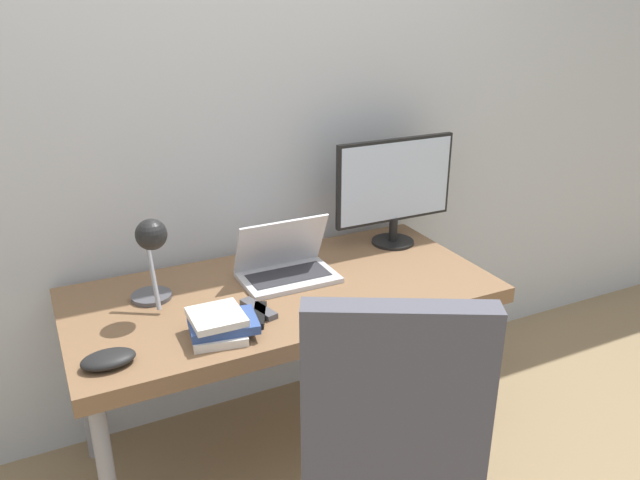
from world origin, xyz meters
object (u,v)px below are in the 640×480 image
Objects in this scene: desk_lamp at (151,251)px; office_chair at (388,461)px; monitor at (395,186)px; game_controller at (108,359)px; laptop at (286,266)px; book_stack at (220,325)px.

office_chair reaches higher than desk_lamp.
office_chair is (-0.65, -1.02, -0.38)m from monitor.
game_controller is (-1.24, -0.43, -0.24)m from monitor.
laptop is at bearing 83.54° from office_chair.
office_chair is 7.13× the size of game_controller.
office_chair reaches higher than book_stack.
book_stack is 1.47× the size of game_controller.
book_stack is (-0.90, -0.42, -0.21)m from monitor.
book_stack is (0.14, -0.26, -0.18)m from desk_lamp.
laptop is 0.31× the size of office_chair.
laptop is at bearing 24.47° from game_controller.
monitor reaches higher than laptop.
desk_lamp is at bearing 114.67° from office_chair.
book_stack is at bearing -154.82° from monitor.
game_controller is at bearing -155.53° from laptop.
office_chair reaches higher than game_controller.
book_stack is 0.34m from game_controller.
game_controller is (-0.60, 0.58, 0.14)m from office_chair.
book_stack is at bearing 1.64° from game_controller.
monitor is 1.06m from desk_lamp.
office_chair is at bearing -122.56° from monitor.
monitor is 1.02m from book_stack.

